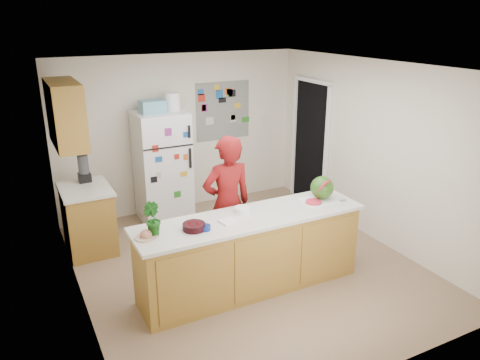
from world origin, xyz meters
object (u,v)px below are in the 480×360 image
person (227,204)px  cherry_bowl (194,227)px  refrigerator (163,167)px  watermelon (322,188)px

person → cherry_bowl: bearing=42.9°
refrigerator → watermelon: 2.65m
person → cherry_bowl: size_ratio=7.20×
refrigerator → watermelon: bearing=-61.7°
cherry_bowl → refrigerator: bearing=79.5°
person → watermelon: bearing=156.0°
refrigerator → person: person is taller
watermelon → cherry_bowl: 1.71m
watermelon → person: bearing=154.3°
person → watermelon: 1.17m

